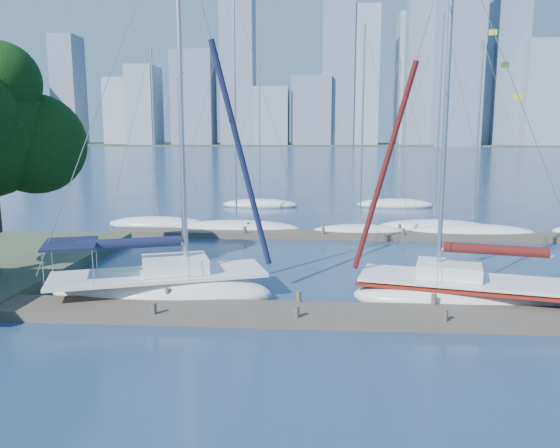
{
  "coord_description": "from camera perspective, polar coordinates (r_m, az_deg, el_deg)",
  "views": [
    {
      "loc": [
        0.74,
        -18.85,
        6.63
      ],
      "look_at": [
        -0.93,
        4.0,
        2.84
      ],
      "focal_mm": 35.0,
      "sensor_mm": 36.0,
      "label": 1
    }
  ],
  "objects": [
    {
      "name": "bg_boat_7",
      "position": [
        51.07,
        11.94,
        2.06
      ],
      "size": [
        6.99,
        2.55,
        13.58
      ],
      "rotation": [
        0.0,
        0.0,
        -0.04
      ],
      "color": "white",
      "rests_on": "ground"
    },
    {
      "name": "ground",
      "position": [
        19.99,
        1.85,
        -9.97
      ],
      "size": [
        700.0,
        700.0,
        0.0
      ],
      "primitive_type": "plane",
      "color": "#162E48",
      "rests_on": "ground"
    },
    {
      "name": "bg_boat_2",
      "position": [
        36.39,
        8.34,
        -0.75
      ],
      "size": [
        6.55,
        2.49,
        13.75
      ],
      "rotation": [
        0.0,
        0.0,
        -0.05
      ],
      "color": "white",
      "rests_on": "ground"
    },
    {
      "name": "near_dock",
      "position": [
        19.93,
        1.85,
        -9.43
      ],
      "size": [
        26.0,
        2.0,
        0.4
      ],
      "primitive_type": "cube",
      "color": "#4C4137",
      "rests_on": "ground"
    },
    {
      "name": "bg_boat_6",
      "position": [
        50.17,
        -2.09,
        2.12
      ],
      "size": [
        7.15,
        4.8,
        14.0
      ],
      "rotation": [
        0.0,
        0.0,
        -0.43
      ],
      "color": "white",
      "rests_on": "ground"
    },
    {
      "name": "bg_boat_1",
      "position": [
        37.3,
        -4.55,
        -0.39
      ],
      "size": [
        8.7,
        2.66,
        16.15
      ],
      "rotation": [
        0.0,
        0.0,
        -0.03
      ],
      "color": "white",
      "rests_on": "ground"
    },
    {
      "name": "bg_boat_0",
      "position": [
        40.29,
        -12.69,
        0.09
      ],
      "size": [
        7.28,
        2.92,
        12.9
      ],
      "rotation": [
        0.0,
        0.0,
        -0.1
      ],
      "color": "white",
      "rests_on": "ground"
    },
    {
      "name": "far_dock",
      "position": [
        35.46,
        6.14,
        -1.13
      ],
      "size": [
        30.0,
        1.8,
        0.36
      ],
      "primitive_type": "cube",
      "color": "#4C4137",
      "rests_on": "ground"
    },
    {
      "name": "sailboat_maroon",
      "position": [
        22.69,
        18.71,
        -5.16
      ],
      "size": [
        9.12,
        4.78,
        14.49
      ],
      "rotation": [
        0.0,
        0.0,
        -0.23
      ],
      "color": "white",
      "rests_on": "ground"
    },
    {
      "name": "bg_boat_4",
      "position": [
        37.77,
        19.43,
        -0.83
      ],
      "size": [
        8.52,
        5.16,
        12.68
      ],
      "rotation": [
        0.0,
        0.0,
        -0.36
      ],
      "color": "white",
      "rests_on": "ground"
    },
    {
      "name": "skyline",
      "position": [
        311.36,
        8.81,
        14.74
      ],
      "size": [
        504.56,
        51.31,
        111.44
      ],
      "color": "gray",
      "rests_on": "ground"
    },
    {
      "name": "far_shore",
      "position": [
        338.91,
        4.09,
        8.26
      ],
      "size": [
        800.0,
        100.0,
        1.5
      ],
      "primitive_type": "cube",
      "color": "#38472D",
      "rests_on": "ground"
    },
    {
      "name": "bg_boat_3",
      "position": [
        38.95,
        15.77,
        -0.32
      ],
      "size": [
        8.11,
        3.46,
        14.81
      ],
      "rotation": [
        0.0,
        0.0,
        0.14
      ],
      "color": "white",
      "rests_on": "ground"
    },
    {
      "name": "sailboat_navy",
      "position": [
        22.62,
        -12.52,
        -4.69
      ],
      "size": [
        9.64,
        5.9,
        15.83
      ],
      "rotation": [
        0.0,
        0.0,
        0.34
      ],
      "color": "white",
      "rests_on": "ground"
    }
  ]
}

